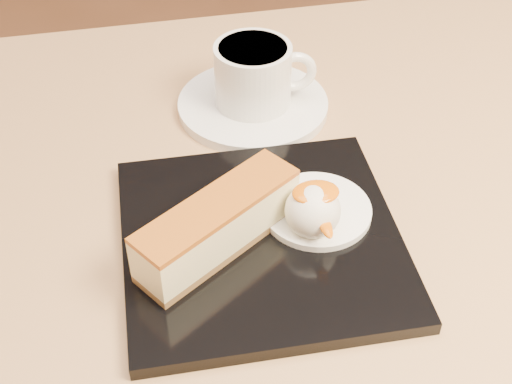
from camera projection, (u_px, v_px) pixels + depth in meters
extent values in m
cube|color=olive|center=(283.00, 272.00, 0.58)|extent=(0.80, 0.80, 0.04)
cube|color=black|center=(261.00, 240.00, 0.57)|extent=(0.23, 0.23, 0.01)
cube|color=brown|center=(219.00, 243.00, 0.56)|extent=(0.14, 0.11, 0.01)
cube|color=#FFF6A6|center=(218.00, 224.00, 0.54)|extent=(0.14, 0.11, 0.04)
cube|color=#92440F|center=(217.00, 205.00, 0.53)|extent=(0.14, 0.11, 0.00)
cylinder|color=white|center=(317.00, 210.00, 0.59)|extent=(0.09, 0.09, 0.01)
sphere|color=white|center=(313.00, 211.00, 0.56)|extent=(0.04, 0.04, 0.04)
ellipsoid|color=#E26407|center=(316.00, 192.00, 0.55)|extent=(0.04, 0.03, 0.01)
ellipsoid|color=green|center=(276.00, 195.00, 0.59)|extent=(0.02, 0.02, 0.00)
ellipsoid|color=green|center=(287.00, 188.00, 0.60)|extent=(0.02, 0.02, 0.00)
ellipsoid|color=green|center=(263.00, 190.00, 0.60)|extent=(0.01, 0.02, 0.00)
cylinder|color=white|center=(253.00, 105.00, 0.71)|extent=(0.15, 0.15, 0.01)
cylinder|color=white|center=(253.00, 75.00, 0.69)|extent=(0.08, 0.08, 0.06)
cylinder|color=black|center=(253.00, 49.00, 0.67)|extent=(0.07, 0.07, 0.00)
torus|color=white|center=(295.00, 72.00, 0.69)|extent=(0.04, 0.01, 0.04)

